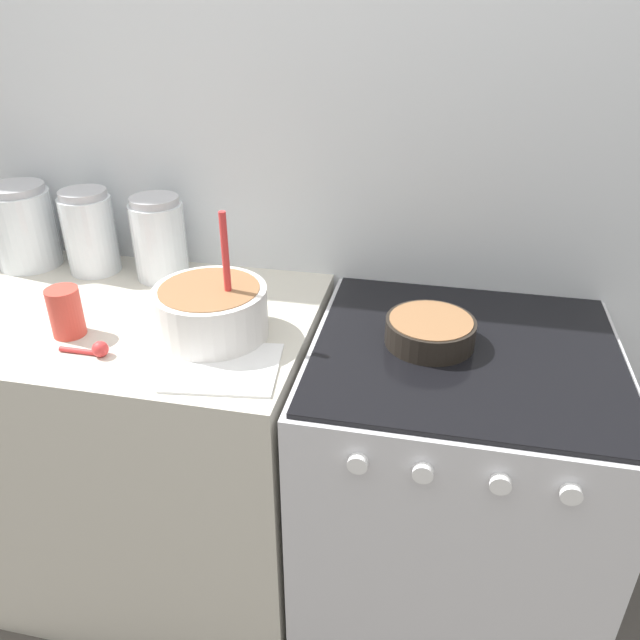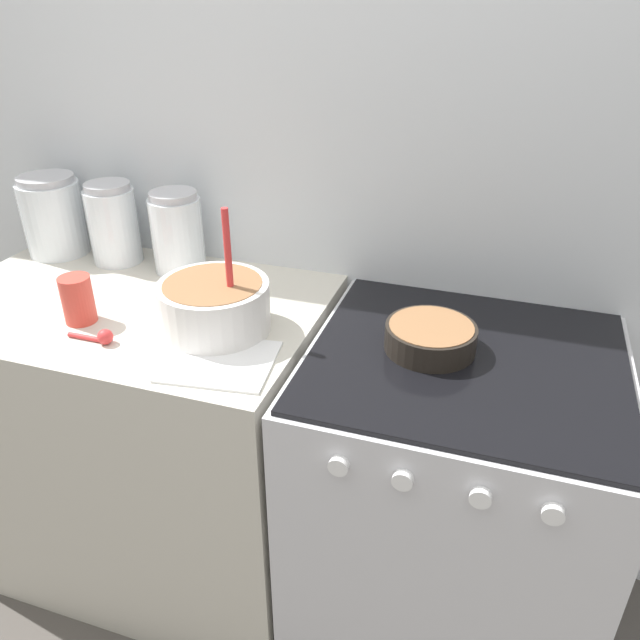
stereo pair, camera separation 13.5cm
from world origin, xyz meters
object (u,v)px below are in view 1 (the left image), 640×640
object	(u,v)px
stove	(447,495)
baking_pan	(430,331)
mixing_bowl	(211,309)
storage_jar_right	(160,244)
tin_can	(66,312)
storage_jar_left	(24,231)
storage_jar_middle	(91,237)

from	to	relation	value
stove	baking_pan	size ratio (longest dim) A/B	4.39
stove	mixing_bowl	size ratio (longest dim) A/B	2.93
mixing_bowl	storage_jar_right	distance (m)	0.38
mixing_bowl	tin_can	distance (m)	0.34
storage_jar_left	tin_can	bearing A→B (deg)	-46.05
storage_jar_right	storage_jar_middle	bearing A→B (deg)	180.00
mixing_bowl	baking_pan	world-z (taller)	mixing_bowl
storage_jar_right	mixing_bowl	bearing A→B (deg)	-48.20
storage_jar_left	tin_can	distance (m)	0.48
storage_jar_middle	tin_can	world-z (taller)	storage_jar_middle
tin_can	baking_pan	bearing A→B (deg)	9.15
stove	mixing_bowl	xyz separation A→B (m)	(-0.58, -0.06, 0.52)
storage_jar_left	stove	bearing A→B (deg)	-10.03
storage_jar_middle	storage_jar_right	distance (m)	0.21
storage_jar_middle	tin_can	bearing A→B (deg)	-69.93
storage_jar_middle	stove	bearing A→B (deg)	-11.97
baking_pan	tin_can	size ratio (longest dim) A/B	1.75
stove	tin_can	size ratio (longest dim) A/B	7.67
baking_pan	storage_jar_middle	xyz separation A→B (m)	(-0.95, 0.21, 0.07)
storage_jar_middle	tin_can	size ratio (longest dim) A/B	2.00
mixing_bowl	baking_pan	xyz separation A→B (m)	(0.50, 0.07, -0.04)
stove	storage_jar_middle	world-z (taller)	storage_jar_middle
mixing_bowl	storage_jar_middle	world-z (taller)	mixing_bowl
stove	mixing_bowl	world-z (taller)	mixing_bowl
baking_pan	tin_can	xyz separation A→B (m)	(-0.83, -0.13, 0.03)
storage_jar_right	tin_can	size ratio (longest dim) A/B	1.96
baking_pan	tin_can	world-z (taller)	tin_can
stove	storage_jar_left	size ratio (longest dim) A/B	3.81
tin_can	mixing_bowl	bearing A→B (deg)	11.09
stove	baking_pan	distance (m)	0.49
baking_pan	tin_can	bearing A→B (deg)	-170.85
stove	mixing_bowl	bearing A→B (deg)	-174.14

